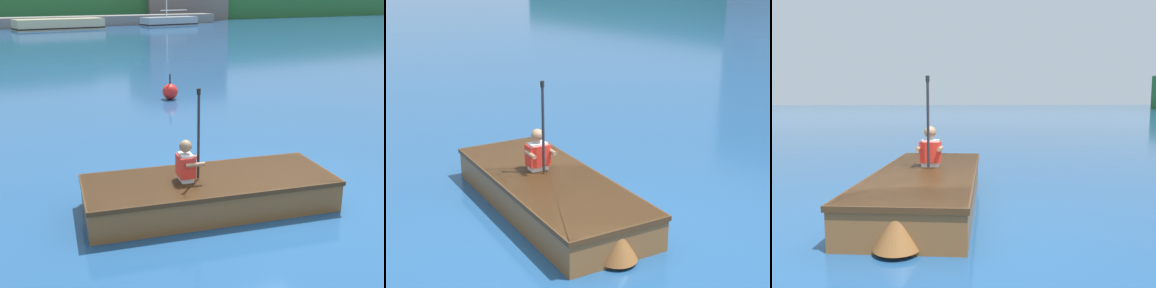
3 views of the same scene
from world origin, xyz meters
TOP-DOWN VIEW (x-y plane):
  - ground_plane at (0.00, 0.00)m, footprint 300.00×300.00m
  - rowboat_foreground at (-0.93, 0.22)m, footprint 3.68×2.01m
  - person_paddler at (-1.31, 0.30)m, footprint 0.39×0.40m

SIDE VIEW (x-z plane):
  - ground_plane at x=0.00m, z-range 0.00..0.00m
  - rowboat_foreground at x=-0.93m, z-range 0.03..0.47m
  - person_paddler at x=-1.31m, z-range 0.08..1.33m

